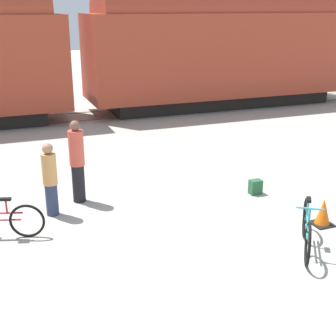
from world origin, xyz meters
TOP-DOWN VIEW (x-y plane):
  - ground_plane at (0.00, 0.00)m, footprint 80.00×80.00m
  - freight_train at (0.00, 11.31)m, footprint 23.69×2.93m
  - rail_near at (0.00, 10.59)m, footprint 35.69×0.07m
  - rail_far at (0.00, 12.03)m, footprint 35.69×0.07m
  - bicycle_teal at (1.81, -0.65)m, footprint 1.06×1.54m
  - person_in_tan at (-2.23, 2.45)m, footprint 0.30×0.30m
  - person_in_red at (-1.57, 2.96)m, footprint 0.33×0.33m
  - backpack at (2.33, 1.94)m, footprint 0.28×0.20m
  - traffic_cone at (2.74, 0.06)m, footprint 0.40×0.40m

SIDE VIEW (x-z plane):
  - ground_plane at x=0.00m, z-range 0.00..0.00m
  - rail_near at x=0.00m, z-range 0.00..0.01m
  - rail_far at x=0.00m, z-range 0.00..0.01m
  - backpack at x=2.33m, z-range 0.00..0.34m
  - traffic_cone at x=2.74m, z-range -0.02..0.53m
  - bicycle_teal at x=1.81m, z-range -0.07..0.87m
  - person_in_tan at x=-2.23m, z-range 0.01..1.57m
  - person_in_red at x=-1.57m, z-range 0.01..1.86m
  - freight_train at x=0.00m, z-range 0.13..5.39m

